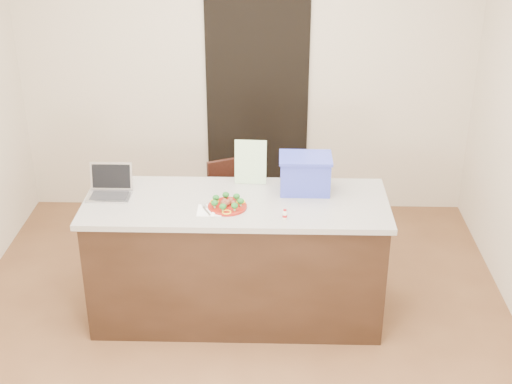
{
  "coord_description": "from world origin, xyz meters",
  "views": [
    {
      "loc": [
        0.25,
        -4.04,
        3.08
      ],
      "look_at": [
        0.14,
        0.2,
        1.01
      ],
      "focal_mm": 50.0,
      "sensor_mm": 36.0,
      "label": 1
    }
  ],
  "objects_px": {
    "napkin": "(210,210)",
    "laptop": "(110,186)",
    "plate": "(227,206)",
    "yogurt_bottle": "(285,215)",
    "island": "(237,259)",
    "chair": "(229,205)",
    "blue_box": "(305,174)"
  },
  "relations": [
    {
      "from": "island",
      "to": "chair",
      "type": "xyz_separation_m",
      "value": [
        -0.1,
        0.81,
        0.01
      ]
    },
    {
      "from": "napkin",
      "to": "chair",
      "type": "height_order",
      "value": "napkin"
    },
    {
      "from": "yogurt_bottle",
      "to": "chair",
      "type": "bearing_deg",
      "value": 112.09
    },
    {
      "from": "plate",
      "to": "blue_box",
      "type": "relative_size",
      "value": 0.72
    },
    {
      "from": "laptop",
      "to": "yogurt_bottle",
      "type": "bearing_deg",
      "value": -15.45
    },
    {
      "from": "laptop",
      "to": "island",
      "type": "bearing_deg",
      "value": -5.53
    },
    {
      "from": "laptop",
      "to": "plate",
      "type": "bearing_deg",
      "value": -12.83
    },
    {
      "from": "yogurt_bottle",
      "to": "napkin",
      "type": "bearing_deg",
      "value": 169.15
    },
    {
      "from": "plate",
      "to": "napkin",
      "type": "relative_size",
      "value": 1.6
    },
    {
      "from": "blue_box",
      "to": "yogurt_bottle",
      "type": "bearing_deg",
      "value": -108.48
    },
    {
      "from": "island",
      "to": "plate",
      "type": "xyz_separation_m",
      "value": [
        -0.05,
        -0.1,
        0.47
      ]
    },
    {
      "from": "laptop",
      "to": "chair",
      "type": "bearing_deg",
      "value": 43.75
    },
    {
      "from": "plate",
      "to": "blue_box",
      "type": "xyz_separation_m",
      "value": [
        0.52,
        0.27,
        0.12
      ]
    },
    {
      "from": "napkin",
      "to": "laptop",
      "type": "xyz_separation_m",
      "value": [
        -0.7,
        0.24,
        0.05
      ]
    },
    {
      "from": "island",
      "to": "blue_box",
      "type": "height_order",
      "value": "blue_box"
    },
    {
      "from": "laptop",
      "to": "chair",
      "type": "height_order",
      "value": "laptop"
    },
    {
      "from": "napkin",
      "to": "chair",
      "type": "xyz_separation_m",
      "value": [
        0.06,
        0.97,
        -0.45
      ]
    },
    {
      "from": "island",
      "to": "yogurt_bottle",
      "type": "distance_m",
      "value": 0.63
    },
    {
      "from": "plate",
      "to": "laptop",
      "type": "height_order",
      "value": "laptop"
    },
    {
      "from": "plate",
      "to": "chair",
      "type": "bearing_deg",
      "value": 93.21
    },
    {
      "from": "chair",
      "to": "laptop",
      "type": "bearing_deg",
      "value": -160.84
    },
    {
      "from": "blue_box",
      "to": "plate",
      "type": "bearing_deg",
      "value": -152.2
    },
    {
      "from": "napkin",
      "to": "yogurt_bottle",
      "type": "distance_m",
      "value": 0.5
    },
    {
      "from": "yogurt_bottle",
      "to": "chair",
      "type": "relative_size",
      "value": 0.08
    },
    {
      "from": "plate",
      "to": "napkin",
      "type": "height_order",
      "value": "plate"
    },
    {
      "from": "plate",
      "to": "napkin",
      "type": "xyz_separation_m",
      "value": [
        -0.11,
        -0.05,
        -0.01
      ]
    },
    {
      "from": "laptop",
      "to": "blue_box",
      "type": "xyz_separation_m",
      "value": [
        1.34,
        0.08,
        0.08
      ]
    },
    {
      "from": "plate",
      "to": "napkin",
      "type": "distance_m",
      "value": 0.12
    },
    {
      "from": "plate",
      "to": "yogurt_bottle",
      "type": "relative_size",
      "value": 3.95
    },
    {
      "from": "napkin",
      "to": "laptop",
      "type": "distance_m",
      "value": 0.74
    },
    {
      "from": "blue_box",
      "to": "laptop",
      "type": "bearing_deg",
      "value": -176.03
    },
    {
      "from": "island",
      "to": "plate",
      "type": "height_order",
      "value": "plate"
    }
  ]
}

